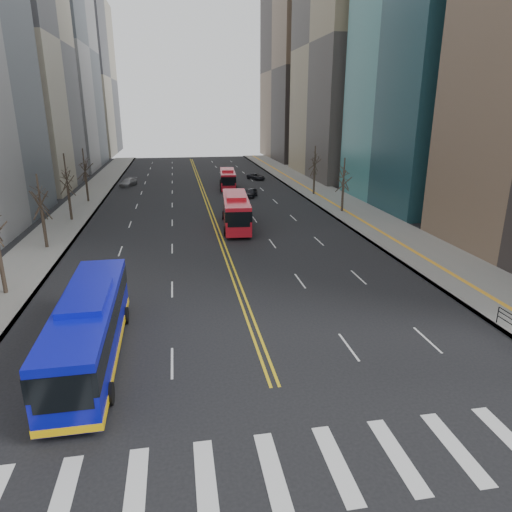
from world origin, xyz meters
TOP-DOWN VIEW (x-y plane):
  - ground at (0.00, 0.00)m, footprint 220.00×220.00m
  - sidewalk_right at (17.50, 45.00)m, footprint 7.00×130.00m
  - sidewalk_left at (-16.50, 45.00)m, footprint 5.00×130.00m
  - crosswalk at (0.00, 0.00)m, footprint 26.70×4.00m
  - centerline at (0.00, 55.00)m, footprint 0.55×100.00m
  - office_towers at (0.12, 68.51)m, footprint 83.00×134.00m
  - street_trees at (-7.18, 34.55)m, footprint 35.20×47.20m
  - blue_bus at (-8.67, 9.03)m, footprint 2.99×12.52m
  - red_bus_near at (2.14, 34.90)m, footprint 3.50×11.35m
  - red_bus_far at (4.06, 59.46)m, footprint 3.12×9.90m
  - car_white at (-9.83, 12.51)m, footprint 3.16×4.67m
  - car_dark_mid at (6.54, 51.95)m, footprint 2.72×3.91m
  - car_silver at (-11.80, 64.81)m, footprint 3.03×4.66m
  - car_dark_far at (10.17, 68.33)m, footprint 3.28×4.32m

SIDE VIEW (x-z plane):
  - ground at x=0.00m, z-range 0.00..0.00m
  - crosswalk at x=0.00m, z-range 0.00..0.01m
  - centerline at x=0.00m, z-range 0.00..0.01m
  - sidewalk_right at x=17.50m, z-range 0.00..0.15m
  - sidewalk_left at x=-16.50m, z-range 0.00..0.15m
  - car_dark_far at x=10.17m, z-range 0.00..1.09m
  - car_dark_mid at x=6.54m, z-range 0.00..1.24m
  - car_silver at x=-11.80m, z-range 0.00..1.25m
  - car_white at x=-9.83m, z-range 0.00..1.46m
  - red_bus_far at x=4.06m, z-range 0.18..3.31m
  - blue_bus at x=-8.67m, z-range 0.09..3.72m
  - red_bus_near at x=2.14m, z-range 0.20..3.75m
  - street_trees at x=-7.18m, z-range 1.07..8.67m
  - office_towers at x=0.12m, z-range -5.08..52.92m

